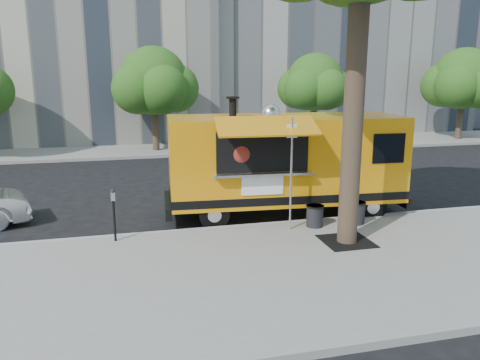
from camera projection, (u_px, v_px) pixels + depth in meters
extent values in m
plane|color=black|center=(222.00, 221.00, 13.74)|extent=(120.00, 120.00, 0.00)
cube|color=gray|center=(260.00, 274.00, 9.93)|extent=(60.00, 6.00, 0.15)
cube|color=#999993|center=(229.00, 229.00, 12.84)|extent=(60.00, 0.14, 0.16)
cube|color=gray|center=(173.00, 148.00, 26.49)|extent=(60.00, 5.00, 0.15)
cylinder|color=#33261C|center=(354.00, 110.00, 10.93)|extent=(0.48, 0.48, 6.50)
cube|color=black|center=(347.00, 241.00, 11.66)|extent=(1.20, 1.20, 0.02)
cylinder|color=#33261C|center=(155.00, 126.00, 25.19)|extent=(0.36, 0.36, 2.60)
sphere|color=#1F5015|center=(154.00, 81.00, 24.65)|extent=(3.60, 3.60, 3.60)
cylinder|color=#33261C|center=(313.00, 123.00, 27.02)|extent=(0.36, 0.36, 2.60)
sphere|color=#1F5015|center=(315.00, 82.00, 26.50)|extent=(3.24, 3.24, 3.24)
cylinder|color=#33261C|center=(460.00, 118.00, 29.55)|extent=(0.36, 0.36, 2.60)
sphere|color=#1F5015|center=(464.00, 79.00, 29.00)|extent=(3.78, 3.78, 3.78)
cylinder|color=silver|center=(291.00, 175.00, 12.26)|extent=(0.06, 0.06, 3.00)
cube|color=white|center=(292.00, 131.00, 12.01)|extent=(0.28, 0.02, 0.35)
cylinder|color=black|center=(114.00, 221.00, 11.60)|extent=(0.06, 0.06, 1.05)
cube|color=silver|center=(113.00, 196.00, 11.46)|extent=(0.10, 0.08, 0.22)
sphere|color=black|center=(113.00, 191.00, 11.43)|extent=(0.11, 0.11, 0.11)
cube|color=orange|center=(285.00, 158.00, 14.00)|extent=(7.03, 2.83, 2.49)
cube|color=black|center=(285.00, 190.00, 14.22)|extent=(7.06, 2.85, 0.23)
cube|color=black|center=(392.00, 195.00, 14.87)|extent=(0.34, 2.22, 0.32)
cube|color=black|center=(168.00, 205.00, 13.71)|extent=(0.34, 2.22, 0.32)
cube|color=black|center=(394.00, 142.00, 14.48)|extent=(0.19, 1.86, 1.01)
cylinder|color=black|center=(371.00, 206.00, 13.75)|extent=(0.87, 0.36, 0.85)
cylinder|color=black|center=(346.00, 190.00, 15.63)|extent=(0.87, 0.36, 0.85)
cylinder|color=black|center=(214.00, 214.00, 12.99)|extent=(0.87, 0.36, 0.85)
cylinder|color=black|center=(207.00, 196.00, 14.86)|extent=(0.87, 0.36, 0.85)
cube|color=black|center=(262.00, 152.00, 12.69)|extent=(2.55, 0.37, 1.11)
cube|color=silver|center=(263.00, 174.00, 12.67)|extent=(2.76, 0.55, 0.06)
cube|color=orange|center=(267.00, 126.00, 11.99)|extent=(2.71, 1.19, 0.44)
cube|color=white|center=(262.00, 185.00, 12.82)|extent=(1.16, 0.13, 0.53)
cylinder|color=black|center=(233.00, 108.00, 13.40)|extent=(0.21, 0.21, 0.58)
sphere|color=silver|center=(270.00, 114.00, 13.84)|extent=(0.59, 0.59, 0.59)
sphere|color=maroon|center=(239.00, 152.00, 12.88)|extent=(0.89, 0.89, 0.89)
cylinder|color=#FF590C|center=(241.00, 158.00, 12.69)|extent=(0.37, 0.15, 0.36)
cylinder|color=black|center=(356.00, 213.00, 13.00)|extent=(0.48, 0.48, 0.63)
cylinder|color=black|center=(357.00, 202.00, 12.94)|extent=(0.52, 0.52, 0.04)
cylinder|color=black|center=(315.00, 216.00, 12.76)|extent=(0.46, 0.46, 0.59)
cylinder|color=black|center=(315.00, 206.00, 12.70)|extent=(0.50, 0.50, 0.04)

